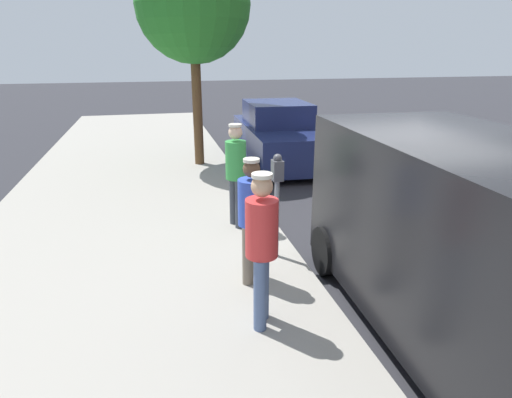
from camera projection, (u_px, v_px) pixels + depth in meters
The scene contains 9 objects.
ground_plane at pixel (375, 270), 6.27m from camera, with size 80.00×80.00×0.00m, color #2D2D33.
sidewalk_slab at pixel (122, 296), 5.48m from camera, with size 5.00×32.00×0.15m, color #9E998E.
parking_meter_near at pixel (277, 188), 6.04m from camera, with size 0.14×0.18×1.52m.
pedestrian_in_blue at pixel (252, 213), 5.42m from camera, with size 0.34×0.34×1.62m.
pedestrian_in_red at pixel (262, 241), 4.50m from camera, with size 0.34×0.34×1.71m.
pedestrian_in_green at pixel (236, 169), 7.15m from camera, with size 0.34×0.35×1.73m.
parked_van at pixel (504, 257), 4.10m from camera, with size 2.28×5.27×2.15m.
parked_sedan_behind at pixel (278, 136), 11.94m from camera, with size 2.10×4.47×1.65m.
street_tree at pixel (193, 5), 10.27m from camera, with size 2.72×2.72×5.22m.
Camera 1 is at (2.97, 5.04, 3.01)m, focal length 30.65 mm.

